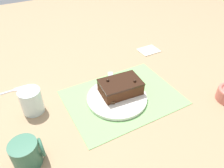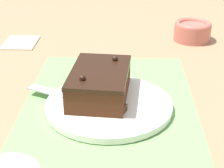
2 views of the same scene
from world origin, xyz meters
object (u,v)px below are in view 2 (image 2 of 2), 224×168
(chocolate_cake, at_px, (100,82))
(serving_knife, at_px, (92,102))
(small_bowl, at_px, (193,30))
(cake_plate, at_px, (108,105))

(chocolate_cake, height_order, serving_knife, chocolate_cake)
(small_bowl, bearing_deg, cake_plate, 151.12)
(cake_plate, height_order, chocolate_cake, chocolate_cake)
(cake_plate, distance_m, serving_knife, 0.03)
(chocolate_cake, relative_size, small_bowl, 1.69)
(serving_knife, bearing_deg, cake_plate, -49.89)
(cake_plate, bearing_deg, chocolate_cake, 29.25)
(cake_plate, height_order, serving_knife, serving_knife)
(small_bowl, bearing_deg, chocolate_cake, 147.34)
(chocolate_cake, bearing_deg, serving_knife, 160.64)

